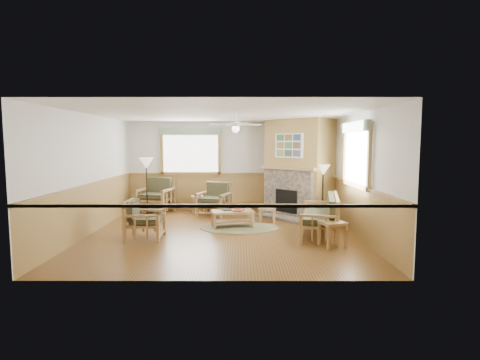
{
  "coord_description": "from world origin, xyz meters",
  "views": [
    {
      "loc": [
        0.41,
        -8.41,
        2.05
      ],
      "look_at": [
        0.4,
        0.7,
        1.15
      ],
      "focal_mm": 28.0,
      "sensor_mm": 36.0,
      "label": 1
    }
  ],
  "objects_px": {
    "sofa": "(319,215)",
    "armchair_left": "(145,219)",
    "coffee_table": "(232,219)",
    "footstool": "(267,214)",
    "armchair_back_left": "(156,195)",
    "end_table_chairs": "(199,204)",
    "armchair_back_right": "(214,199)",
    "floor_lamp_right": "(323,193)",
    "floor_lamp_left": "(147,187)",
    "end_table_sofa": "(332,234)"
  },
  "relations": [
    {
      "from": "end_table_chairs",
      "to": "coffee_table",
      "type": "bearing_deg",
      "value": -61.74
    },
    {
      "from": "armchair_back_left",
      "to": "floor_lamp_right",
      "type": "xyz_separation_m",
      "value": [
        4.65,
        -1.34,
        0.24
      ]
    },
    {
      "from": "end_table_sofa",
      "to": "sofa",
      "type": "bearing_deg",
      "value": 92.6
    },
    {
      "from": "coffee_table",
      "to": "sofa",
      "type": "bearing_deg",
      "value": -32.16
    },
    {
      "from": "floor_lamp_left",
      "to": "armchair_back_right",
      "type": "bearing_deg",
      "value": 7.93
    },
    {
      "from": "end_table_sofa",
      "to": "footstool",
      "type": "distance_m",
      "value": 2.68
    },
    {
      "from": "floor_lamp_right",
      "to": "sofa",
      "type": "bearing_deg",
      "value": -105.18
    },
    {
      "from": "footstool",
      "to": "floor_lamp_left",
      "type": "xyz_separation_m",
      "value": [
        -3.31,
        0.56,
        0.64
      ]
    },
    {
      "from": "floor_lamp_left",
      "to": "coffee_table",
      "type": "bearing_deg",
      "value": -27.28
    },
    {
      "from": "armchair_back_right",
      "to": "end_table_chairs",
      "type": "xyz_separation_m",
      "value": [
        -0.48,
        0.43,
        -0.22
      ]
    },
    {
      "from": "coffee_table",
      "to": "end_table_chairs",
      "type": "height_order",
      "value": "end_table_chairs"
    },
    {
      "from": "armchair_left",
      "to": "end_table_sofa",
      "type": "bearing_deg",
      "value": -99.07
    },
    {
      "from": "coffee_table",
      "to": "armchair_left",
      "type": "bearing_deg",
      "value": -159.31
    },
    {
      "from": "end_table_sofa",
      "to": "armchair_back_right",
      "type": "bearing_deg",
      "value": 128.33
    },
    {
      "from": "armchair_back_left",
      "to": "end_table_chairs",
      "type": "xyz_separation_m",
      "value": [
        1.28,
        0.0,
        -0.26
      ]
    },
    {
      "from": "sofa",
      "to": "armchair_left",
      "type": "distance_m",
      "value": 3.84
    },
    {
      "from": "end_table_sofa",
      "to": "floor_lamp_right",
      "type": "bearing_deg",
      "value": 82.35
    },
    {
      "from": "coffee_table",
      "to": "footstool",
      "type": "bearing_deg",
      "value": 25.31
    },
    {
      "from": "armchair_back_right",
      "to": "footstool",
      "type": "bearing_deg",
      "value": -8.08
    },
    {
      "from": "footstool",
      "to": "floor_lamp_right",
      "type": "distance_m",
      "value": 1.54
    },
    {
      "from": "end_table_chairs",
      "to": "sofa",
      "type": "bearing_deg",
      "value": -41.59
    },
    {
      "from": "armchair_back_left",
      "to": "floor_lamp_left",
      "type": "distance_m",
      "value": 0.76
    },
    {
      "from": "armchair_left",
      "to": "footstool",
      "type": "distance_m",
      "value": 3.32
    },
    {
      "from": "armchair_back_left",
      "to": "end_table_chairs",
      "type": "distance_m",
      "value": 1.31
    },
    {
      "from": "end_table_sofa",
      "to": "footstool",
      "type": "height_order",
      "value": "end_table_sofa"
    },
    {
      "from": "footstool",
      "to": "end_table_sofa",
      "type": "bearing_deg",
      "value": -65.56
    },
    {
      "from": "armchair_back_left",
      "to": "armchair_back_right",
      "type": "bearing_deg",
      "value": -0.24
    },
    {
      "from": "sofa",
      "to": "armchair_left",
      "type": "relative_size",
      "value": 2.29
    },
    {
      "from": "coffee_table",
      "to": "end_table_sofa",
      "type": "bearing_deg",
      "value": -52.53
    },
    {
      "from": "armchair_back_right",
      "to": "coffee_table",
      "type": "distance_m",
      "value": 1.61
    },
    {
      "from": "end_table_chairs",
      "to": "floor_lamp_right",
      "type": "relative_size",
      "value": 0.33
    },
    {
      "from": "armchair_back_right",
      "to": "floor_lamp_left",
      "type": "xyz_separation_m",
      "value": [
        -1.84,
        -0.26,
        0.37
      ]
    },
    {
      "from": "armchair_left",
      "to": "floor_lamp_left",
      "type": "xyz_separation_m",
      "value": [
        -0.55,
        2.39,
        0.41
      ]
    },
    {
      "from": "armchair_left",
      "to": "floor_lamp_left",
      "type": "bearing_deg",
      "value": 12.71
    },
    {
      "from": "armchair_left",
      "to": "coffee_table",
      "type": "bearing_deg",
      "value": -58.08
    },
    {
      "from": "armchair_left",
      "to": "floor_lamp_right",
      "type": "relative_size",
      "value": 0.56
    },
    {
      "from": "floor_lamp_left",
      "to": "floor_lamp_right",
      "type": "distance_m",
      "value": 4.78
    },
    {
      "from": "sofa",
      "to": "end_table_chairs",
      "type": "bearing_deg",
      "value": -119.36
    },
    {
      "from": "armchair_back_left",
      "to": "end_table_chairs",
      "type": "bearing_deg",
      "value": 13.43
    },
    {
      "from": "armchair_back_left",
      "to": "end_table_chairs",
      "type": "relative_size",
      "value": 2.07
    },
    {
      "from": "coffee_table",
      "to": "floor_lamp_left",
      "type": "height_order",
      "value": "floor_lamp_left"
    },
    {
      "from": "sofa",
      "to": "coffee_table",
      "type": "relative_size",
      "value": 1.91
    },
    {
      "from": "armchair_left",
      "to": "floor_lamp_right",
      "type": "distance_m",
      "value": 4.54
    },
    {
      "from": "floor_lamp_left",
      "to": "end_table_chairs",
      "type": "bearing_deg",
      "value": 26.73
    },
    {
      "from": "sofa",
      "to": "footstool",
      "type": "height_order",
      "value": "sofa"
    },
    {
      "from": "sofa",
      "to": "armchair_back_left",
      "type": "relative_size",
      "value": 1.89
    },
    {
      "from": "end_table_sofa",
      "to": "coffee_table",
      "type": "bearing_deg",
      "value": 138.89
    },
    {
      "from": "armchair_back_right",
      "to": "armchair_left",
      "type": "xyz_separation_m",
      "value": [
        -1.29,
        -2.65,
        -0.04
      ]
    },
    {
      "from": "end_table_chairs",
      "to": "floor_lamp_right",
      "type": "bearing_deg",
      "value": -21.64
    },
    {
      "from": "end_table_chairs",
      "to": "armchair_back_right",
      "type": "bearing_deg",
      "value": -41.8
    }
  ]
}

